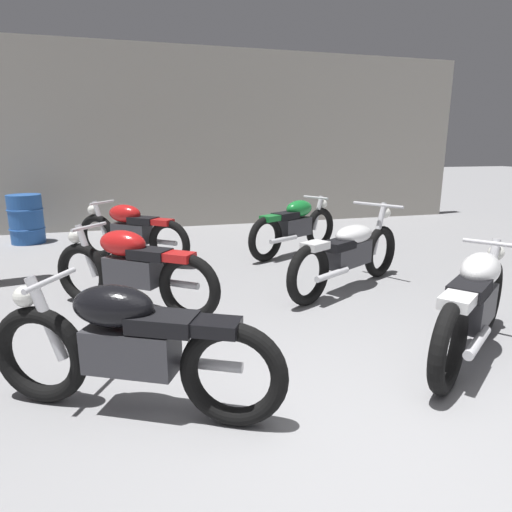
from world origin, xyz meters
The scene contains 9 objects.
ground_plane centered at (0.00, 0.00, 0.00)m, with size 60.00×60.00×0.00m, color gray.
back_wall centered at (0.00, 7.79, 1.80)m, with size 12.51×0.24×3.60m, color #9E998E.
motorcycle_left_row_0 centered at (-1.29, 0.94, 0.46)m, with size 1.80×1.01×0.88m.
motorcycle_left_row_1 centered at (-1.25, 2.78, 0.46)m, with size 1.62×1.30×0.88m.
motorcycle_left_row_2 centered at (-1.24, 4.87, 0.46)m, with size 1.58×1.35×0.88m.
motorcycle_right_row_0 centered at (1.33, 0.99, 0.46)m, with size 1.66×1.25×0.88m.
motorcycle_right_row_1 centered at (1.21, 2.85, 0.45)m, with size 1.94×1.19×0.97m.
motorcycle_right_row_2 centered at (1.24, 4.69, 0.46)m, with size 1.78×1.04×0.88m.
oil_drum centered at (-2.99, 6.77, 0.43)m, with size 0.59×0.59×0.85m.
Camera 1 is at (-1.23, -1.70, 1.66)m, focal length 31.08 mm.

